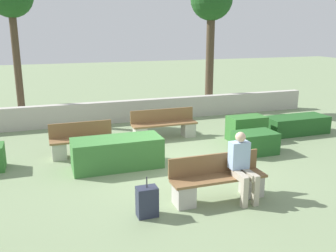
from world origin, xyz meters
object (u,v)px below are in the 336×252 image
(bench_left_side, at_px, (82,144))
(tree_center_left, at_px, (211,4))
(bench_front, at_px, (218,183))
(bench_right_side, at_px, (164,127))
(person_seated_man, at_px, (242,163))
(tree_leftmost, at_px, (11,0))
(suitcase, at_px, (147,202))

(bench_left_side, relative_size, tree_center_left, 0.32)
(bench_front, xyz_separation_m, tree_center_left, (3.38, 7.65, 3.85))
(bench_left_side, xyz_separation_m, bench_right_side, (2.59, 0.87, 0.02))
(bench_left_side, xyz_separation_m, tree_center_left, (5.60, 4.11, 3.86))
(bench_left_side, relative_size, person_seated_man, 1.23)
(tree_leftmost, xyz_separation_m, tree_center_left, (7.22, -0.32, -0.01))
(bench_left_side, bearing_deg, person_seated_man, -48.78)
(bench_right_side, xyz_separation_m, suitcase, (-1.88, -4.63, -0.07))
(bench_left_side, xyz_separation_m, suitcase, (0.71, -3.76, -0.05))
(bench_right_side, relative_size, tree_leftmost, 0.40)
(tree_leftmost, bearing_deg, person_seated_man, -62.26)
(bench_left_side, bearing_deg, suitcase, -73.88)
(tree_center_left, bearing_deg, suitcase, -121.87)
(person_seated_man, xyz_separation_m, tree_center_left, (2.95, 7.80, 3.44))
(tree_center_left, bearing_deg, bench_left_side, -143.72)
(person_seated_man, relative_size, tree_leftmost, 0.26)
(bench_left_side, distance_m, tree_leftmost, 6.10)
(person_seated_man, bearing_deg, bench_left_side, 125.79)
(suitcase, bearing_deg, bench_right_side, 67.95)
(bench_left_side, relative_size, bench_right_side, 0.82)
(bench_left_side, xyz_separation_m, person_seated_man, (2.66, -3.68, 0.41))
(suitcase, bearing_deg, tree_leftmost, 105.83)
(bench_front, distance_m, bench_right_side, 4.43)
(bench_right_side, bearing_deg, suitcase, -110.22)
(bench_right_side, bearing_deg, tree_center_left, 48.87)
(person_seated_man, xyz_separation_m, tree_leftmost, (-4.27, 8.12, 3.46))
(person_seated_man, distance_m, tree_leftmost, 9.80)
(bench_left_side, relative_size, suitcase, 2.19)
(bench_left_side, distance_m, bench_right_side, 2.73)
(bench_left_side, xyz_separation_m, tree_leftmost, (-1.61, 4.43, 3.87))
(suitcase, xyz_separation_m, tree_center_left, (4.89, 7.87, 3.91))
(person_seated_man, height_order, tree_center_left, tree_center_left)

